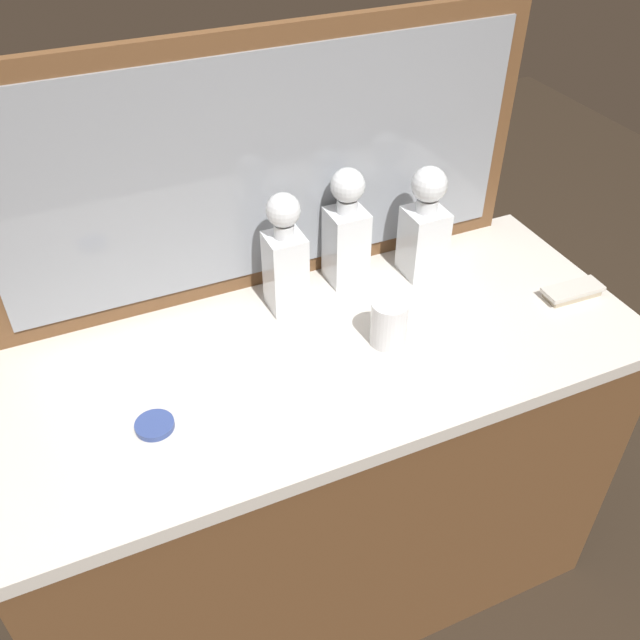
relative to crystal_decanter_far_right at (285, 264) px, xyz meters
The scene contains 9 objects.
ground_plane 0.97m from the crystal_decanter_far_right, 87.42° to the right, with size 6.00×6.00×0.00m, color #2D2319.
dresser 0.56m from the crystal_decanter_far_right, 87.42° to the right, with size 1.39×0.59×0.85m.
dresser_mirror 0.21m from the crystal_decanter_far_right, 86.08° to the left, with size 1.22×0.03×0.57m.
crystal_decanter_far_right is the anchor object (origin of this frame).
crystal_decanter_far_left 0.34m from the crystal_decanter_far_right, ahead, with size 0.09×0.09×0.27m.
crystal_decanter_right 0.17m from the crystal_decanter_far_right, 14.16° to the left, with size 0.08×0.08×0.28m.
crystal_tumbler_right 0.26m from the crystal_decanter_far_right, 53.35° to the right, with size 0.08×0.08×0.10m.
silver_brush_far_left 0.66m from the crystal_decanter_far_right, 20.77° to the right, with size 0.14×0.06×0.02m.
porcelain_dish 0.44m from the crystal_decanter_far_right, 146.00° to the right, with size 0.07×0.07×0.01m.
Camera 1 is at (-0.44, -0.98, 1.80)m, focal length 38.80 mm.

